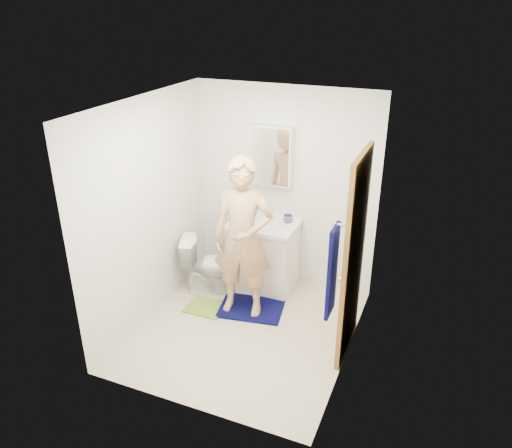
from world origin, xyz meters
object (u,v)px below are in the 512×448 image
(toilet, at_px, (211,265))
(toothbrush_cup, at_px, (288,219))
(towel, at_px, (332,272))
(man, at_px, (243,238))
(vanity_cabinet, at_px, (263,257))
(medicine_cabinet, at_px, (271,155))
(soap_dispenser, at_px, (245,215))

(toilet, distance_m, toothbrush_cup, 1.07)
(towel, relative_size, man, 0.45)
(vanity_cabinet, height_order, toilet, vanity_cabinet)
(vanity_cabinet, height_order, man, man)
(toilet, xyz_separation_m, man, (0.54, -0.27, 0.57))
(medicine_cabinet, xyz_separation_m, towel, (1.18, -1.71, -0.35))
(towel, relative_size, toilet, 1.16)
(medicine_cabinet, xyz_separation_m, man, (0.00, -0.83, -0.68))
(toothbrush_cup, height_order, man, man)
(soap_dispenser, bearing_deg, medicine_cabinet, 53.91)
(soap_dispenser, distance_m, man, 0.58)
(medicine_cabinet, bearing_deg, soap_dispenser, -126.09)
(toothbrush_cup, xyz_separation_m, man, (-0.26, -0.72, 0.02))
(vanity_cabinet, xyz_separation_m, toothbrush_cup, (0.26, 0.12, 0.49))
(toilet, xyz_separation_m, soap_dispenser, (0.33, 0.27, 0.60))
(medicine_cabinet, relative_size, towel, 0.87)
(medicine_cabinet, height_order, towel, medicine_cabinet)
(medicine_cabinet, height_order, soap_dispenser, medicine_cabinet)
(toothbrush_cup, relative_size, man, 0.06)
(towel, bearing_deg, man, 143.17)
(towel, bearing_deg, vanity_cabinet, 128.47)
(medicine_cabinet, bearing_deg, man, -90.00)
(soap_dispenser, xyz_separation_m, toothbrush_cup, (0.47, 0.19, -0.05))
(medicine_cabinet, height_order, toothbrush_cup, medicine_cabinet)
(vanity_cabinet, distance_m, soap_dispenser, 0.58)
(medicine_cabinet, bearing_deg, toilet, -134.16)
(vanity_cabinet, xyz_separation_m, toilet, (-0.54, -0.33, -0.05))
(medicine_cabinet, relative_size, soap_dispenser, 3.82)
(toothbrush_cup, bearing_deg, toilet, -150.29)
(toothbrush_cup, bearing_deg, medicine_cabinet, 158.10)
(towel, xyz_separation_m, toothbrush_cup, (-0.92, 1.61, -0.36))
(toilet, bearing_deg, medicine_cabinet, -63.53)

